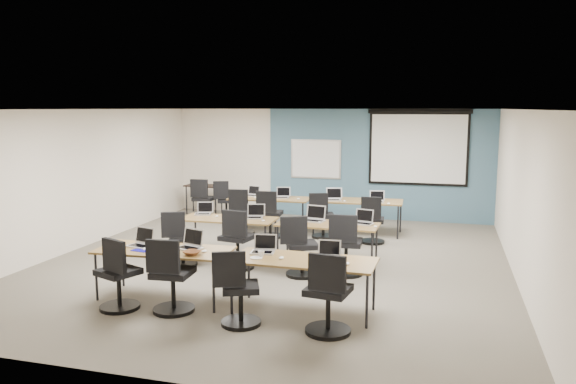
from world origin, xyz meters
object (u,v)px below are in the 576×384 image
(laptop_0, at_px, (141,241))
(task_chair_4, at_px, (180,244))
(training_table_front_right, at_px, (304,262))
(laptop_5, at_px, (255,214))
(task_chair_5, at_px, (237,244))
(training_table_mid_right, at_px, (328,226))
(laptop_9, at_px, (282,195))
(laptop_4, at_px, (204,211))
(task_chair_9, at_px, (269,218))
(spare_chair_b, at_px, (203,203))
(spare_chair_a, at_px, (225,203))
(task_chair_3, at_px, (328,300))
(training_table_back_right, at_px, (358,202))
(training_table_front_left, at_px, (164,252))
(laptop_2, at_px, (264,248))
(laptop_7, at_px, (364,220))
(laptop_6, at_px, (315,217))
(task_chair_11, at_px, (372,224))
(training_table_back_left, at_px, (270,200))
(laptop_3, at_px, (328,254))
(training_table_mid_left, at_px, (228,221))
(task_chair_0, at_px, (118,280))
(projector_screen, at_px, (418,144))
(task_chair_8, at_px, (242,215))
(task_chair_6, at_px, (300,251))
(whiteboard, at_px, (316,159))
(laptop_8, at_px, (253,193))
(utility_table, at_px, (204,189))
(laptop_11, at_px, (377,199))
(task_chair_1, at_px, (171,282))
(task_chair_7, at_px, (345,250))
(laptop_1, at_px, (191,244))
(laptop_10, at_px, (333,197))

(laptop_0, distance_m, task_chair_4, 1.55)
(training_table_front_right, distance_m, laptop_5, 2.96)
(training_table_front_right, height_order, task_chair_5, task_chair_5)
(training_table_mid_right, relative_size, laptop_9, 5.67)
(training_table_mid_right, distance_m, laptop_4, 2.45)
(task_chair_9, bearing_deg, spare_chair_b, 142.42)
(spare_chair_a, bearing_deg, task_chair_3, -78.44)
(training_table_back_right, distance_m, spare_chair_a, 3.49)
(training_table_front_left, bearing_deg, laptop_5, 75.79)
(laptop_2, xyz_separation_m, laptop_7, (1.06, 2.32, 0.00))
(laptop_2, distance_m, laptop_6, 2.34)
(laptop_0, distance_m, task_chair_11, 4.97)
(training_table_back_left, bearing_deg, laptop_5, -81.70)
(laptop_3, height_order, laptop_6, laptop_6)
(laptop_5, bearing_deg, training_table_front_right, -72.99)
(training_table_mid_left, distance_m, training_table_back_left, 2.45)
(laptop_7, xyz_separation_m, spare_chair_a, (-3.89, 3.17, -0.40))
(spare_chair_a, bearing_deg, task_chair_0, -100.96)
(projector_screen, distance_m, laptop_4, 5.62)
(laptop_4, bearing_deg, task_chair_0, -105.91)
(laptop_5, height_order, task_chair_9, task_chair_9)
(task_chair_5, xyz_separation_m, laptop_7, (2.03, 0.85, 0.36))
(training_table_mid_right, relative_size, training_table_back_right, 0.91)
(task_chair_4, distance_m, task_chair_8, 2.66)
(training_table_back_left, xyz_separation_m, task_chair_6, (1.55, -3.24, -0.26))
(training_table_mid_left, xyz_separation_m, task_chair_9, (0.24, 1.71, -0.26))
(task_chair_4, bearing_deg, laptop_6, 2.34)
(training_table_mid_right, bearing_deg, whiteboard, 106.65)
(training_table_mid_right, xyz_separation_m, training_table_back_left, (-1.83, 2.43, 0.00))
(laptop_8, bearing_deg, utility_table, 157.78)
(laptop_8, bearing_deg, whiteboard, 70.45)
(projector_screen, bearing_deg, training_table_back_left, -149.40)
(task_chair_0, relative_size, laptop_7, 3.16)
(training_table_back_right, height_order, laptop_11, laptop_11)
(laptop_7, height_order, laptop_9, laptop_7)
(task_chair_1, height_order, laptop_9, task_chair_1)
(task_chair_7, relative_size, task_chair_11, 1.07)
(training_table_back_right, distance_m, laptop_1, 5.12)
(task_chair_0, xyz_separation_m, task_chair_8, (-0.03, 4.83, -0.01))
(training_table_mid_right, height_order, training_table_back_left, same)
(laptop_10, bearing_deg, task_chair_11, -56.38)
(task_chair_9, bearing_deg, training_table_mid_left, -102.46)
(task_chair_3, bearing_deg, training_table_front_right, 133.28)
(whiteboard, height_order, training_table_back_left, whiteboard)
(laptop_4, relative_size, task_chair_7, 0.29)
(projector_screen, height_order, task_chair_5, projector_screen)
(training_table_mid_right, height_order, task_chair_4, task_chair_4)
(spare_chair_b, bearing_deg, training_table_back_right, -11.92)
(task_chair_3, bearing_deg, laptop_7, 98.22)
(training_table_front_right, height_order, utility_table, utility_table)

